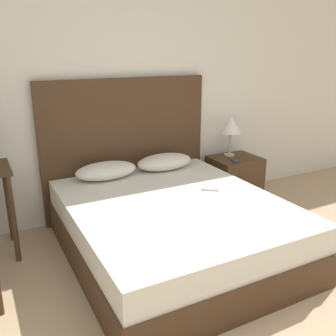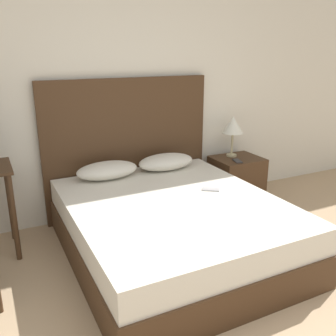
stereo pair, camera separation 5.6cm
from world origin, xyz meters
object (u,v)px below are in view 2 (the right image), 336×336
(table_lamp, at_px, (233,126))
(phone_on_nightstand, at_px, (237,161))
(phone_on_bed, at_px, (211,189))
(nightstand, at_px, (236,179))
(bed, at_px, (173,228))

(table_lamp, distance_m, phone_on_nightstand, 0.40)
(phone_on_bed, bearing_deg, nightstand, 40.67)
(bed, distance_m, phone_on_bed, 0.48)
(nightstand, bearing_deg, bed, -148.14)
(phone_on_bed, height_order, nightstand, nightstand)
(phone_on_nightstand, bearing_deg, nightstand, 53.00)
(bed, relative_size, table_lamp, 4.29)
(phone_on_bed, xyz_separation_m, phone_on_nightstand, (0.70, 0.57, 0.02))
(phone_on_bed, relative_size, table_lamp, 0.36)
(bed, xyz_separation_m, phone_on_bed, (0.40, 0.06, 0.25))
(bed, bearing_deg, phone_on_nightstand, 29.60)
(bed, distance_m, nightstand, 1.40)
(phone_on_bed, relative_size, nightstand, 0.31)
(phone_on_bed, height_order, table_lamp, table_lamp)
(bed, bearing_deg, phone_on_bed, 9.03)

